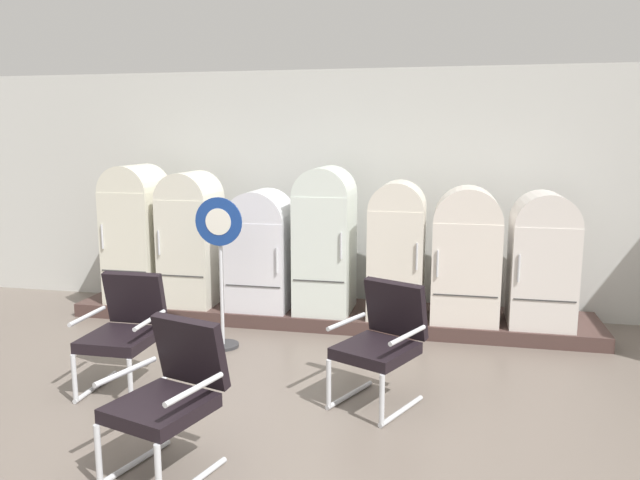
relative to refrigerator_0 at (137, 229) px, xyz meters
The scene contains 14 objects.
ground 3.88m from the refrigerator_0, 51.69° to the right, with size 12.00×10.00×0.05m, color #6C6057.
back_wall 2.47m from the refrigerator_0, 17.50° to the left, with size 11.76×0.12×2.89m.
display_plinth 2.50m from the refrigerator_0, ahead, with size 5.93×0.95×0.15m, color #48332F.
refrigerator_0 is the anchor object (origin of this frame).
refrigerator_1 0.70m from the refrigerator_0, ahead, with size 0.60×0.68×1.55m.
refrigerator_2 1.56m from the refrigerator_0, ahead, with size 0.68×0.67×1.36m.
refrigerator_3 2.30m from the refrigerator_0, ahead, with size 0.61×0.72×1.63m.
refrigerator_4 3.10m from the refrigerator_0, ahead, with size 0.58×0.63×1.48m.
refrigerator_5 3.84m from the refrigerator_0, ahead, with size 0.70×0.66×1.44m.
refrigerator_6 4.61m from the refrigerator_0, ahead, with size 0.65×0.70×1.40m.
armchair_left 2.38m from the refrigerator_0, 64.33° to the right, with size 0.60×0.69×0.97m.
armchair_right 3.73m from the refrigerator_0, 31.31° to the right, with size 0.78×0.85×0.97m.
armchair_center 3.80m from the refrigerator_0, 58.59° to the right, with size 0.72×0.81×0.97m.
sign_stand 1.77m from the refrigerator_0, 34.70° to the right, with size 0.48×0.32×1.53m.
Camera 1 is at (1.35, -3.66, 2.14)m, focal length 34.39 mm.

